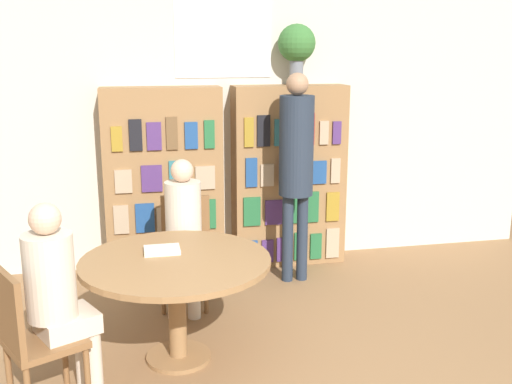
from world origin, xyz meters
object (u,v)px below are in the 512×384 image
reading_table (176,275)px  librarian_standing (296,156)px  seated_reader_right (58,291)px  bookshelf_right (289,176)px  bookshelf_left (164,182)px  seated_reader_left (183,226)px  chair_near_camera (30,334)px  chair_left_side (185,245)px  flower_vase (297,46)px

reading_table → librarian_standing: librarian_standing is taller
seated_reader_right → bookshelf_right: bearing=110.1°
bookshelf_left → reading_table: (-0.03, -1.73, -0.25)m
bookshelf_right → seated_reader_left: size_ratio=1.40×
bookshelf_left → chair_near_camera: 2.38m
reading_table → seated_reader_left: (0.12, 0.78, 0.10)m
seated_reader_left → librarian_standing: size_ratio=0.66×
librarian_standing → reading_table: bearing=-133.4°
chair_left_side → flower_vase: bearing=-136.8°
reading_table → bookshelf_left: bearing=88.9°
seated_reader_left → flower_vase: bearing=-131.9°
bookshelf_left → chair_left_side: size_ratio=1.96×
seated_reader_right → chair_near_camera: bearing=-90.0°
bookshelf_right → flower_vase: bearing=4.5°
bookshelf_left → reading_table: bookshelf_left is taller
bookshelf_right → chair_left_side: bookshelf_right is taller
chair_left_side → librarian_standing: size_ratio=0.47×
reading_table → chair_left_side: bearing=81.1°
flower_vase → bookshelf_right: bearing=-175.5°
seated_reader_right → librarian_standing: (1.87, 1.59, 0.44)m
bookshelf_right → reading_table: bookshelf_right is taller
chair_near_camera → chair_left_side: bearing=117.0°
bookshelf_right → librarian_standing: bearing=-98.1°
chair_near_camera → seated_reader_right: bearing=90.0°
chair_near_camera → seated_reader_right: 0.28m
flower_vase → chair_left_side: 2.12m
chair_near_camera → seated_reader_right: size_ratio=0.72×
bookshelf_right → librarian_standing: (-0.07, -0.50, 0.29)m
flower_vase → chair_left_side: bearing=-145.7°
chair_left_side → seated_reader_right: 1.58m
seated_reader_left → librarian_standing: 1.22m
bookshelf_left → chair_near_camera: bookshelf_left is taller
reading_table → chair_near_camera: 0.97m
chair_left_side → chair_near_camera: bearing=63.0°
seated_reader_left → seated_reader_right: 1.41m
bookshelf_right → flower_vase: flower_vase is taller
chair_near_camera → librarian_standing: (2.02, 1.67, 0.66)m
chair_left_side → bookshelf_right: bearing=-135.5°
bookshelf_right → seated_reader_right: (-1.94, -2.09, -0.16)m
flower_vase → librarian_standing: bearing=-104.6°
flower_vase → seated_reader_left: bearing=-140.8°
librarian_standing → bookshelf_right: bearing=81.9°
flower_vase → seated_reader_right: 3.21m
flower_vase → chair_near_camera: 3.45m
chair_near_camera → librarian_standing: bearing=102.5°
flower_vase → seated_reader_left: size_ratio=0.45×
bookshelf_left → chair_near_camera: (-0.89, -2.17, -0.37)m
flower_vase → seated_reader_left: (-1.17, -0.96, -1.39)m
chair_left_side → librarian_standing: librarian_standing is taller
bookshelf_left → chair_left_side: bearing=-81.5°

